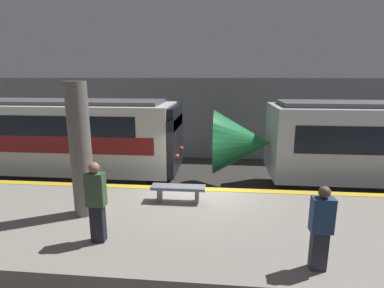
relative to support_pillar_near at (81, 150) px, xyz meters
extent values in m
plane|color=#33302D|center=(2.77, 2.08, -2.66)|extent=(120.00, 120.00, 0.00)
cube|color=gray|center=(2.77, -0.15, -2.16)|extent=(40.00, 4.46, 1.01)
cube|color=gold|center=(2.77, 1.93, -1.65)|extent=(40.00, 0.30, 0.01)
cube|color=gray|center=(2.77, 9.25, -0.50)|extent=(50.00, 0.15, 4.33)
cylinder|color=slate|center=(0.00, 0.00, 0.00)|extent=(0.52, 0.52, 3.31)
cone|color=#238447|center=(4.23, 4.75, -0.77)|extent=(2.20, 2.52, 2.52)
sphere|color=#F2EFCC|center=(3.28, 4.75, -1.17)|extent=(0.20, 0.20, 0.20)
cube|color=black|center=(1.61, 4.75, -0.85)|extent=(0.25, 2.75, 2.12)
cube|color=black|center=(1.61, 4.75, 0.21)|extent=(0.25, 2.47, 0.85)
sphere|color=#EA4C42|center=(1.77, 4.12, -1.22)|extent=(0.18, 0.18, 0.18)
sphere|color=#EA4C42|center=(1.77, 5.39, -1.22)|extent=(0.18, 0.18, 0.18)
cube|color=#2D2D38|center=(5.20, -1.77, -1.29)|extent=(0.28, 0.20, 0.74)
cube|color=navy|center=(5.20, -1.77, -0.60)|extent=(0.38, 0.24, 0.64)
sphere|color=brown|center=(5.20, -1.77, -0.17)|extent=(0.21, 0.21, 0.21)
cube|color=black|center=(0.87, -1.24, -1.25)|extent=(0.28, 0.20, 0.81)
cube|color=#3D5638|center=(0.87, -1.24, -0.50)|extent=(0.38, 0.24, 0.70)
sphere|color=#9E7051|center=(0.87, -1.24, -0.03)|extent=(0.23, 0.23, 0.23)
cube|color=slate|center=(1.73, 0.96, -1.45)|extent=(0.10, 0.32, 0.41)
cube|color=slate|center=(2.78, 0.96, -1.45)|extent=(0.10, 0.32, 0.41)
cube|color=slate|center=(2.26, 0.96, -1.25)|extent=(1.50, 0.40, 0.08)
camera|label=1|loc=(3.39, -6.79, 1.78)|focal=28.00mm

